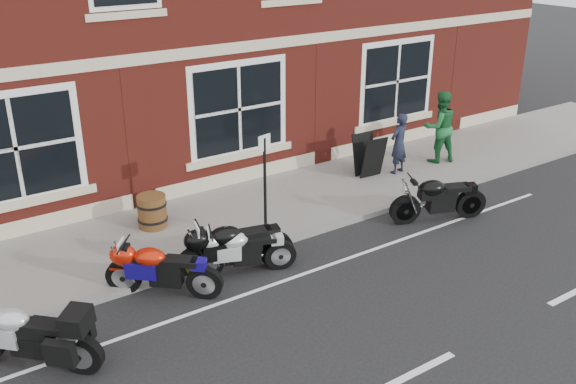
% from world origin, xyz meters
% --- Properties ---
extents(ground, '(80.00, 80.00, 0.00)m').
position_xyz_m(ground, '(0.00, 0.00, 0.00)').
color(ground, black).
rests_on(ground, ground).
extents(sidewalk, '(30.00, 3.00, 0.12)m').
position_xyz_m(sidewalk, '(0.00, 3.00, 0.06)').
color(sidewalk, slate).
rests_on(sidewalk, ground).
extents(kerb, '(30.00, 0.16, 0.12)m').
position_xyz_m(kerb, '(0.00, 1.42, 0.06)').
color(kerb, slate).
rests_on(kerb, ground).
extents(moto_touring_silver, '(1.68, 1.69, 1.48)m').
position_xyz_m(moto_touring_silver, '(-4.53, 0.32, 0.60)').
color(moto_touring_silver, black).
rests_on(moto_touring_silver, ground).
extents(moto_sport_red, '(1.63, 1.49, 0.94)m').
position_xyz_m(moto_sport_red, '(-2.12, 1.02, 0.54)').
color(moto_sport_red, black).
rests_on(moto_sport_red, ground).
extents(moto_sport_black, '(2.19, 0.61, 1.00)m').
position_xyz_m(moto_sport_black, '(-0.70, 1.01, 0.57)').
color(moto_sport_black, black).
rests_on(moto_sport_black, ground).
extents(moto_sport_silver, '(1.87, 0.82, 0.88)m').
position_xyz_m(moto_sport_silver, '(-0.60, 0.89, 0.51)').
color(moto_sport_silver, black).
rests_on(moto_sport_silver, ground).
extents(moto_naked_black, '(2.09, 0.94, 0.99)m').
position_xyz_m(moto_naked_black, '(4.02, 0.48, 0.57)').
color(moto_naked_black, black).
rests_on(moto_naked_black, ground).
extents(pedestrian_left, '(0.63, 0.48, 1.55)m').
position_xyz_m(pedestrian_left, '(5.13, 2.86, 0.89)').
color(pedestrian_left, black).
rests_on(pedestrian_left, sidewalk).
extents(pedestrian_right, '(1.09, 0.96, 1.89)m').
position_xyz_m(pedestrian_right, '(6.59, 2.89, 1.07)').
color(pedestrian_right, '#1B612E').
rests_on(pedestrian_right, sidewalk).
extents(a_board_sign, '(0.66, 0.46, 1.06)m').
position_xyz_m(a_board_sign, '(4.37, 3.11, 0.65)').
color(a_board_sign, black).
rests_on(a_board_sign, sidewalk).
extents(barrel_planter, '(0.63, 0.63, 0.70)m').
position_xyz_m(barrel_planter, '(-1.27, 3.42, 0.47)').
color(barrel_planter, '#523716').
rests_on(barrel_planter, sidewalk).
extents(parking_sign, '(0.31, 0.10, 2.22)m').
position_xyz_m(parking_sign, '(0.35, 1.55, 1.40)').
color(parking_sign, black).
rests_on(parking_sign, sidewalk).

